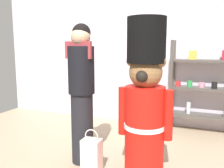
% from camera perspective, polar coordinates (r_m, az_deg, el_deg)
% --- Properties ---
extents(back_wall, '(6.40, 0.12, 2.60)m').
position_cam_1_polar(back_wall, '(4.53, 10.13, 7.08)').
color(back_wall, silver).
rests_on(back_wall, ground_plane).
extents(merchandise_shelf, '(1.20, 0.35, 1.53)m').
position_cam_1_polar(merchandise_shelf, '(4.27, 21.62, -0.54)').
color(merchandise_shelf, '#4C4742').
rests_on(merchandise_shelf, ground_plane).
extents(teddy_bear_guard, '(0.62, 0.46, 1.73)m').
position_cam_1_polar(teddy_bear_guard, '(2.70, 7.76, -3.77)').
color(teddy_bear_guard, red).
rests_on(teddy_bear_guard, ground_plane).
extents(person_shopper, '(0.33, 0.31, 1.69)m').
position_cam_1_polar(person_shopper, '(2.94, -7.12, -1.46)').
color(person_shopper, black).
rests_on(person_shopper, ground_plane).
extents(shopping_bag, '(0.21, 0.16, 0.52)m').
position_cam_1_polar(shopping_bag, '(2.87, -4.78, -16.42)').
color(shopping_bag, silver).
rests_on(shopping_bag, ground_plane).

